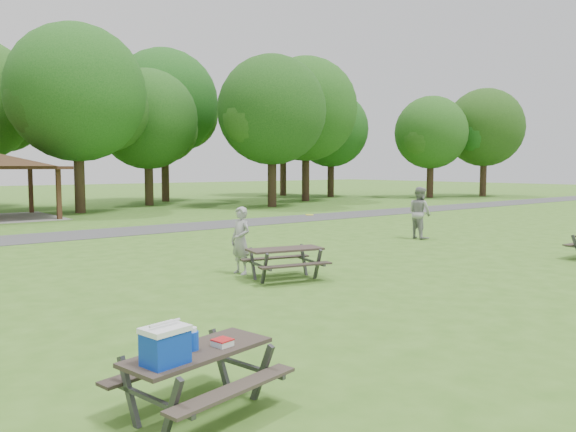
# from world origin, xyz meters

# --- Properties ---
(ground) EXTENTS (160.00, 160.00, 0.00)m
(ground) POSITION_xyz_m (0.00, 0.00, 0.00)
(ground) COLOR #3B6C1F
(ground) RESTS_ON ground
(asphalt_path) EXTENTS (120.00, 3.20, 0.02)m
(asphalt_path) POSITION_xyz_m (0.00, 14.00, 0.01)
(asphalt_path) COLOR #424244
(asphalt_path) RESTS_ON ground
(tree_row_e) EXTENTS (8.40, 8.00, 11.02)m
(tree_row_e) POSITION_xyz_m (2.10, 25.03, 6.78)
(tree_row_e) COLOR #312315
(tree_row_e) RESTS_ON ground
(tree_row_f) EXTENTS (7.35, 7.00, 9.55)m
(tree_row_f) POSITION_xyz_m (8.09, 28.53, 5.84)
(tree_row_f) COLOR #322316
(tree_row_f) RESTS_ON ground
(tree_row_g) EXTENTS (7.77, 7.40, 10.25)m
(tree_row_g) POSITION_xyz_m (14.09, 22.03, 6.33)
(tree_row_g) COLOR black
(tree_row_g) RESTS_ON ground
(tree_row_h) EXTENTS (8.61, 8.20, 11.37)m
(tree_row_h) POSITION_xyz_m (20.10, 25.53, 7.03)
(tree_row_h) COLOR black
(tree_row_h) RESTS_ON ground
(tree_row_i) EXTENTS (7.14, 6.80, 9.52)m
(tree_row_i) POSITION_xyz_m (26.08, 29.03, 5.91)
(tree_row_i) COLOR black
(tree_row_i) RESTS_ON ground
(tree_row_j) EXTENTS (6.72, 6.40, 8.96)m
(tree_row_j) POSITION_xyz_m (32.08, 22.53, 5.56)
(tree_row_j) COLOR black
(tree_row_j) RESTS_ON ground
(tree_deep_c) EXTENTS (8.82, 8.40, 11.90)m
(tree_deep_c) POSITION_xyz_m (11.10, 32.03, 7.44)
(tree_deep_c) COLOR #322116
(tree_deep_c) RESTS_ON ground
(tree_deep_d) EXTENTS (8.40, 8.00, 11.27)m
(tree_deep_d) POSITION_xyz_m (24.10, 33.53, 7.03)
(tree_deep_d) COLOR #332116
(tree_deep_d) RESTS_ON ground
(tree_flank_right) EXTENTS (7.56, 7.20, 9.97)m
(tree_flank_right) POSITION_xyz_m (38.09, 21.03, 6.15)
(tree_flank_right) COLOR #311F15
(tree_flank_right) RESTS_ON ground
(picnic_table_near) EXTENTS (1.93, 1.67, 1.18)m
(picnic_table_near) POSITION_xyz_m (-6.28, -3.38, 0.68)
(picnic_table_near) COLOR #2F2622
(picnic_table_near) RESTS_ON ground
(picnic_table_middle) EXTENTS (2.09, 1.83, 0.78)m
(picnic_table_middle) POSITION_xyz_m (-0.77, 1.90, 0.58)
(picnic_table_middle) COLOR #312723
(picnic_table_middle) RESTS_ON ground
(frisbee_in_flight) EXTENTS (0.31, 0.31, 0.02)m
(frisbee_in_flight) POSITION_xyz_m (1.49, 3.62, 1.34)
(frisbee_in_flight) COLOR yellow
(frisbee_in_flight) RESTS_ON ground
(frisbee_thrower) EXTENTS (0.48, 0.67, 1.71)m
(frisbee_thrower) POSITION_xyz_m (-1.23, 3.13, 0.86)
(frisbee_thrower) COLOR #9B9B9E
(frisbee_thrower) RESTS_ON ground
(frisbee_catcher) EXTENTS (0.93, 1.09, 1.97)m
(frisbee_catcher) POSITION_xyz_m (8.03, 4.79, 0.99)
(frisbee_catcher) COLOR gray
(frisbee_catcher) RESTS_ON ground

